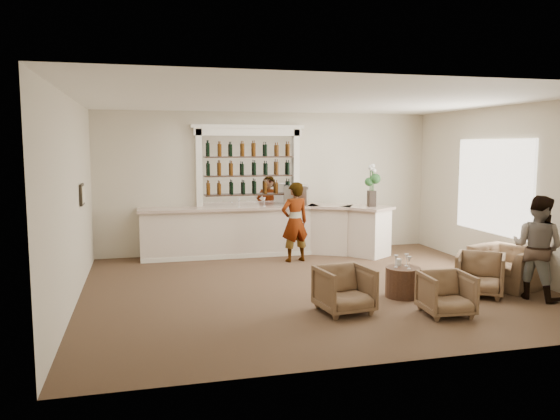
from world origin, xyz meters
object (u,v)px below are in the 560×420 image
at_px(armchair_right, 480,274).
at_px(guest, 537,247).
at_px(cocktail_table, 403,282).
at_px(armchair_center, 446,294).
at_px(armchair_far, 508,267).
at_px(espresso_machine, 296,195).
at_px(armchair_left, 344,290).
at_px(bar_counter, 267,231).
at_px(sommelier, 295,222).
at_px(flower_vase, 372,183).

bearing_deg(armchair_right, guest, 9.61).
relative_size(cocktail_table, armchair_center, 0.81).
distance_m(armchair_far, espresso_machine, 4.93).
bearing_deg(espresso_machine, armchair_right, -44.43).
distance_m(armchair_left, armchair_center, 1.51).
bearing_deg(guest, espresso_machine, 2.64).
relative_size(bar_counter, armchair_far, 5.20).
relative_size(sommelier, flower_vase, 1.81).
height_order(armchair_center, flower_vase, flower_vase).
relative_size(cocktail_table, flower_vase, 0.60).
height_order(guest, espresso_machine, guest).
bearing_deg(bar_counter, armchair_center, -72.42).
xyz_separation_m(guest, espresso_machine, (-2.79, 4.67, 0.51)).
relative_size(sommelier, espresso_machine, 3.36).
height_order(armchair_center, armchair_far, armchair_far).
bearing_deg(cocktail_table, espresso_machine, 99.91).
height_order(sommelier, espresso_machine, sommelier).
bearing_deg(armchair_center, flower_vase, 84.91).
bearing_deg(guest, armchair_left, 60.71).
height_order(cocktail_table, flower_vase, flower_vase).
bearing_deg(armchair_left, flower_vase, 53.72).
bearing_deg(sommelier, armchair_right, 113.04).
bearing_deg(armchair_center, cocktail_table, 102.95).
xyz_separation_m(armchair_left, armchair_far, (3.39, 0.71, 0.00)).
distance_m(bar_counter, cocktail_table, 4.22).
bearing_deg(armchair_center, armchair_far, 35.77).
distance_m(guest, armchair_left, 3.38).
relative_size(armchair_center, armchair_far, 0.65).
height_order(armchair_left, armchair_far, armchair_far).
height_order(bar_counter, armchair_right, bar_counter).
bearing_deg(armchair_far, armchair_left, -99.61).
bearing_deg(armchair_right, armchair_center, -105.83).
relative_size(cocktail_table, sommelier, 0.33).
bearing_deg(sommelier, bar_counter, -71.83).
distance_m(bar_counter, espresso_machine, 1.08).
xyz_separation_m(armchair_center, armchair_far, (1.97, 1.21, 0.03)).
height_order(cocktail_table, guest, guest).
bearing_deg(espresso_machine, cocktail_table, -59.95).
relative_size(cocktail_table, armchair_far, 0.53).
distance_m(sommelier, armchair_left, 3.78).
bearing_deg(armchair_left, guest, -8.61).
xyz_separation_m(cocktail_table, flower_vase, (0.89, 3.35, 1.43)).
bearing_deg(guest, armchair_far, -31.79).
bearing_deg(armchair_center, bar_counter, 111.81).
bearing_deg(sommelier, cocktail_table, 96.08).
distance_m(armchair_center, armchair_right, 1.44).
xyz_separation_m(bar_counter, flower_vase, (2.32, -0.61, 1.11)).
height_order(sommelier, flower_vase, flower_vase).
bearing_deg(flower_vase, sommelier, -174.44).
relative_size(armchair_center, espresso_machine, 1.38).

